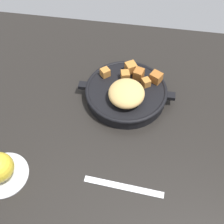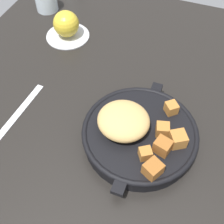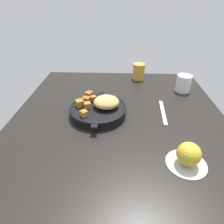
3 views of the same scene
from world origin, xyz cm
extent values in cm
cube|color=black|center=(0.00, 0.00, -1.20)|extent=(107.19, 91.10, 2.40)
cylinder|color=black|center=(-4.04, -8.94, 1.88)|extent=(23.75, 23.75, 3.75)
torus|color=black|center=(-4.04, -8.94, 3.45)|extent=(24.48, 24.48, 1.20)
cube|color=black|center=(9.04, -8.94, 3.19)|extent=(2.64, 2.40, 1.20)
cube|color=black|center=(-17.13, -8.94, 3.19)|extent=(2.64, 2.40, 1.20)
ellipsoid|color=tan|center=(-4.47, -5.34, 6.13)|extent=(10.28, 10.80, 4.75)
cube|color=#935623|center=(-7.03, -14.28, 5.28)|extent=(3.46, 3.68, 3.06)
cube|color=#935623|center=(-12.30, -13.83, 5.21)|extent=(4.20, 4.09, 2.92)
cube|color=#A86B2D|center=(-3.07, -13.27, 5.07)|extent=(3.08, 3.18, 2.63)
cube|color=#A86B2D|center=(3.09, -13.63, 4.99)|extent=(3.42, 3.41, 2.47)
cube|color=#A86B2D|center=(-4.35, -16.70, 5.26)|extent=(4.14, 4.13, 3.01)
cube|color=#A86B2D|center=(-9.53, -11.57, 4.91)|extent=(3.06, 3.11, 2.32)
cylinder|color=#B7BABF|center=(22.94, 21.37, 0.30)|extent=(12.65, 12.65, 0.60)
sphere|color=gold|center=(22.94, 21.37, 4.28)|extent=(7.37, 7.37, 7.37)
cube|color=silver|center=(-7.29, 19.67, 0.18)|extent=(19.85, 2.86, 0.36)
cylinder|color=silver|center=(-29.08, 33.64, 4.36)|extent=(7.63, 7.63, 8.72)
cylinder|color=gold|center=(-44.61, 11.33, 4.66)|extent=(7.03, 7.03, 9.32)
camera|label=1|loc=(-9.15, 48.91, 68.11)|focal=47.01mm
camera|label=2|loc=(-37.28, -15.21, 53.45)|focal=46.12mm
camera|label=3|loc=(65.97, -0.03, 46.21)|focal=30.93mm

